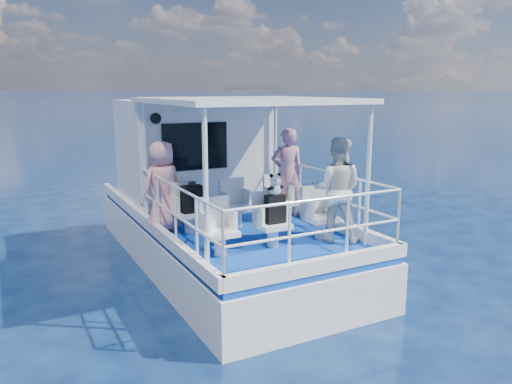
{
  "coord_description": "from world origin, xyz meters",
  "views": [
    {
      "loc": [
        -3.72,
        -7.62,
        3.33
      ],
      "look_at": [
        0.07,
        -0.4,
        1.63
      ],
      "focal_mm": 35.0,
      "sensor_mm": 36.0,
      "label": 1
    }
  ],
  "objects_px": {
    "passenger_port_fwd": "(163,187)",
    "backpack_center": "(275,209)",
    "panda": "(275,184)",
    "passenger_stbd_aft": "(337,190)"
  },
  "relations": [
    {
      "from": "passenger_port_fwd",
      "to": "backpack_center",
      "type": "bearing_deg",
      "value": 112.06
    },
    {
      "from": "passenger_port_fwd",
      "to": "panda",
      "type": "xyz_separation_m",
      "value": [
        1.26,
        -1.67,
        0.21
      ]
    },
    {
      "from": "passenger_stbd_aft",
      "to": "backpack_center",
      "type": "bearing_deg",
      "value": 28.78
    },
    {
      "from": "passenger_port_fwd",
      "to": "backpack_center",
      "type": "height_order",
      "value": "passenger_port_fwd"
    },
    {
      "from": "passenger_port_fwd",
      "to": "panda",
      "type": "distance_m",
      "value": 2.1
    },
    {
      "from": "passenger_port_fwd",
      "to": "panda",
      "type": "bearing_deg",
      "value": 111.79
    },
    {
      "from": "panda",
      "to": "passenger_port_fwd",
      "type": "bearing_deg",
      "value": 127.16
    },
    {
      "from": "backpack_center",
      "to": "panda",
      "type": "relative_size",
      "value": 1.31
    },
    {
      "from": "backpack_center",
      "to": "panda",
      "type": "distance_m",
      "value": 0.39
    },
    {
      "from": "panda",
      "to": "passenger_stbd_aft",
      "type": "bearing_deg",
      "value": -9.72
    }
  ]
}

